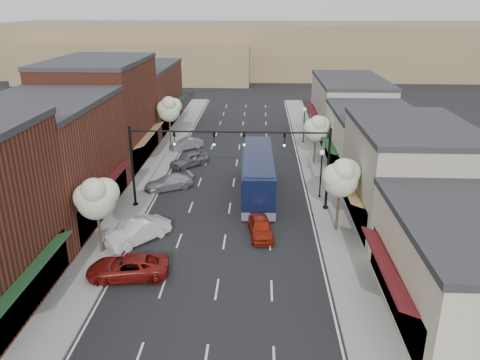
# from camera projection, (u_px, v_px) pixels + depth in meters

# --- Properties ---
(ground) EXTENTS (160.00, 160.00, 0.00)m
(ground) POSITION_uv_depth(u_px,v_px,m) (222.00, 256.00, 31.90)
(ground) COLOR black
(ground) RESTS_ON ground
(sidewalk_left) EXTENTS (2.80, 73.00, 0.15)m
(sidewalk_left) POSITION_uv_depth(u_px,v_px,m) (157.00, 166.00, 49.52)
(sidewalk_left) COLOR gray
(sidewalk_left) RESTS_ON ground
(sidewalk_right) EXTENTS (2.80, 73.00, 0.15)m
(sidewalk_right) POSITION_uv_depth(u_px,v_px,m) (316.00, 168.00, 48.83)
(sidewalk_right) COLOR gray
(sidewalk_right) RESTS_ON ground
(curb_left) EXTENTS (0.25, 73.00, 0.17)m
(curb_left) POSITION_uv_depth(u_px,v_px,m) (170.00, 166.00, 49.46)
(curb_left) COLOR gray
(curb_left) RESTS_ON ground
(curb_right) EXTENTS (0.25, 73.00, 0.17)m
(curb_right) POSITION_uv_depth(u_px,v_px,m) (303.00, 168.00, 48.88)
(curb_right) COLOR gray
(curb_right) RESTS_ON ground
(bldg_left_midnear) EXTENTS (10.14, 14.10, 9.40)m
(bldg_left_midnear) POSITION_uv_depth(u_px,v_px,m) (46.00, 161.00, 36.46)
(bldg_left_midnear) COLOR brown
(bldg_left_midnear) RESTS_ON ground
(bldg_left_midfar) EXTENTS (10.14, 14.10, 10.90)m
(bldg_left_midfar) POSITION_uv_depth(u_px,v_px,m) (102.00, 112.00, 49.28)
(bldg_left_midfar) COLOR maroon
(bldg_left_midfar) RESTS_ON ground
(bldg_left_far) EXTENTS (10.14, 18.10, 8.40)m
(bldg_left_far) POSITION_uv_depth(u_px,v_px,m) (140.00, 96.00, 64.68)
(bldg_left_far) COLOR brown
(bldg_left_far) RESTS_ON ground
(bldg_right_near) EXTENTS (9.14, 12.10, 5.90)m
(bldg_right_near) POSITION_uv_depth(u_px,v_px,m) (470.00, 270.00, 24.70)
(bldg_right_near) COLOR beige
(bldg_right_near) RESTS_ON ground
(bldg_right_midnear) EXTENTS (9.14, 12.10, 7.90)m
(bldg_right_midnear) POSITION_uv_depth(u_px,v_px,m) (407.00, 175.00, 35.57)
(bldg_right_midnear) COLOR #A3978C
(bldg_right_midnear) RESTS_ON ground
(bldg_right_midfar) EXTENTS (9.14, 12.10, 6.40)m
(bldg_right_midfar) POSITION_uv_depth(u_px,v_px,m) (371.00, 141.00, 47.05)
(bldg_right_midfar) COLOR beige
(bldg_right_midfar) RESTS_ON ground
(bldg_right_far) EXTENTS (9.14, 16.10, 7.40)m
(bldg_right_far) POSITION_uv_depth(u_px,v_px,m) (348.00, 108.00, 59.97)
(bldg_right_far) COLOR #A3978C
(bldg_right_far) RESTS_ON ground
(hill_far) EXTENTS (120.00, 30.00, 12.00)m
(hill_far) POSITION_uv_depth(u_px,v_px,m) (251.00, 48.00, 113.93)
(hill_far) COLOR #7A6647
(hill_far) RESTS_ON ground
(hill_near) EXTENTS (50.00, 20.00, 8.00)m
(hill_near) POSITION_uv_depth(u_px,v_px,m) (138.00, 62.00, 104.45)
(hill_near) COLOR #7A6647
(hill_near) RESTS_ON ground
(signal_mast_right) EXTENTS (8.22, 0.46, 7.00)m
(signal_mast_right) POSITION_uv_depth(u_px,v_px,m) (299.00, 157.00, 37.52)
(signal_mast_right) COLOR black
(signal_mast_right) RESTS_ON ground
(signal_mast_left) EXTENTS (8.22, 0.46, 7.00)m
(signal_mast_left) POSITION_uv_depth(u_px,v_px,m) (160.00, 155.00, 37.98)
(signal_mast_left) COLOR black
(signal_mast_left) RESTS_ON ground
(tree_right_near) EXTENTS (2.85, 2.65, 5.95)m
(tree_right_near) POSITION_uv_depth(u_px,v_px,m) (341.00, 177.00, 33.68)
(tree_right_near) COLOR #47382B
(tree_right_near) RESTS_ON ground
(tree_right_far) EXTENTS (2.85, 2.65, 5.43)m
(tree_right_far) POSITION_uv_depth(u_px,v_px,m) (316.00, 128.00, 48.80)
(tree_right_far) COLOR #47382B
(tree_right_far) RESTS_ON ground
(tree_left_near) EXTENTS (2.85, 2.65, 5.69)m
(tree_left_near) POSITION_uv_depth(u_px,v_px,m) (96.00, 197.00, 30.70)
(tree_left_near) COLOR #47382B
(tree_left_near) RESTS_ON ground
(tree_left_far) EXTENTS (2.85, 2.65, 6.13)m
(tree_left_far) POSITION_uv_depth(u_px,v_px,m) (169.00, 109.00, 54.88)
(tree_left_far) COLOR #47382B
(tree_left_far) RESTS_ON ground
(lamp_post_near) EXTENTS (0.44, 0.44, 4.44)m
(lamp_post_near) POSITION_uv_depth(u_px,v_px,m) (321.00, 166.00, 40.34)
(lamp_post_near) COLOR black
(lamp_post_near) RESTS_ON ground
(lamp_post_far) EXTENTS (0.44, 0.44, 4.44)m
(lamp_post_far) POSITION_uv_depth(u_px,v_px,m) (304.00, 119.00, 56.70)
(lamp_post_far) COLOR black
(lamp_post_far) RESTS_ON ground
(coach_bus) EXTENTS (2.97, 12.37, 3.76)m
(coach_bus) POSITION_uv_depth(u_px,v_px,m) (258.00, 174.00, 41.63)
(coach_bus) COLOR black
(coach_bus) RESTS_ON ground
(red_hatchback) EXTENTS (2.14, 4.25, 1.39)m
(red_hatchback) POSITION_uv_depth(u_px,v_px,m) (260.00, 227.00, 34.43)
(red_hatchback) COLOR maroon
(red_hatchback) RESTS_ON ground
(parked_car_a) EXTENTS (5.36, 3.00, 1.42)m
(parked_car_a) POSITION_uv_depth(u_px,v_px,m) (128.00, 267.00, 29.17)
(parked_car_a) COLOR maroon
(parked_car_a) RESTS_ON ground
(parked_car_b) EXTENTS (4.42, 4.77, 1.59)m
(parked_car_b) POSITION_uv_depth(u_px,v_px,m) (138.00, 232.00, 33.56)
(parked_car_b) COLOR silver
(parked_car_b) RESTS_ON ground
(parked_car_c) EXTENTS (4.86, 3.80, 1.31)m
(parked_car_c) POSITION_uv_depth(u_px,v_px,m) (169.00, 182.00, 43.20)
(parked_car_c) COLOR #A6A6AB
(parked_car_c) RESTS_ON ground
(parked_car_d) EXTENTS (4.33, 4.37, 1.49)m
(parked_car_d) POSITION_uv_depth(u_px,v_px,m) (189.00, 159.00, 49.31)
(parked_car_d) COLOR slate
(parked_car_d) RESTS_ON ground
(parked_car_e) EXTENTS (3.97, 3.63, 1.32)m
(parked_car_e) POSITION_uv_depth(u_px,v_px,m) (186.00, 144.00, 55.05)
(parked_car_e) COLOR gray
(parked_car_e) RESTS_ON ground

